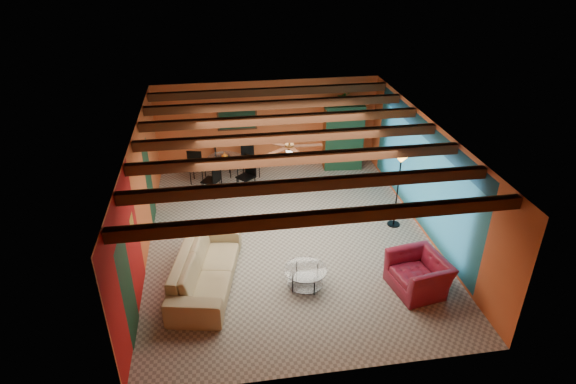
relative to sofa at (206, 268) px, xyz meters
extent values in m
cube|color=gray|center=(1.93, 1.37, -0.40)|extent=(6.50, 8.00, 0.01)
cube|color=silver|center=(1.93, 1.37, 2.30)|extent=(6.50, 8.00, 0.01)
cube|color=#CE5E2F|center=(1.93, 5.37, 0.95)|extent=(6.50, 0.02, 2.70)
cube|color=#AA1313|center=(-1.32, 1.37, 0.95)|extent=(0.02, 8.00, 2.70)
cube|color=#286E75|center=(5.18, 1.37, 0.95)|extent=(0.02, 8.00, 2.70)
imported|color=tan|center=(0.00, 0.00, 0.00)|extent=(1.60, 2.89, 0.80)
imported|color=maroon|center=(4.21, -0.82, -0.03)|extent=(1.17, 1.29, 0.73)
cube|color=brown|center=(4.13, 5.07, 0.57)|extent=(1.14, 0.63, 1.93)
cube|color=black|center=(1.03, 5.33, 1.25)|extent=(1.05, 0.03, 0.65)
imported|color=#26661E|center=(4.13, 5.07, 1.75)|extent=(0.50, 0.48, 0.44)
imported|color=orange|center=(0.59, 4.47, 0.77)|extent=(0.19, 0.19, 0.19)
camera|label=1|loc=(0.41, -8.09, 6.05)|focal=30.30mm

